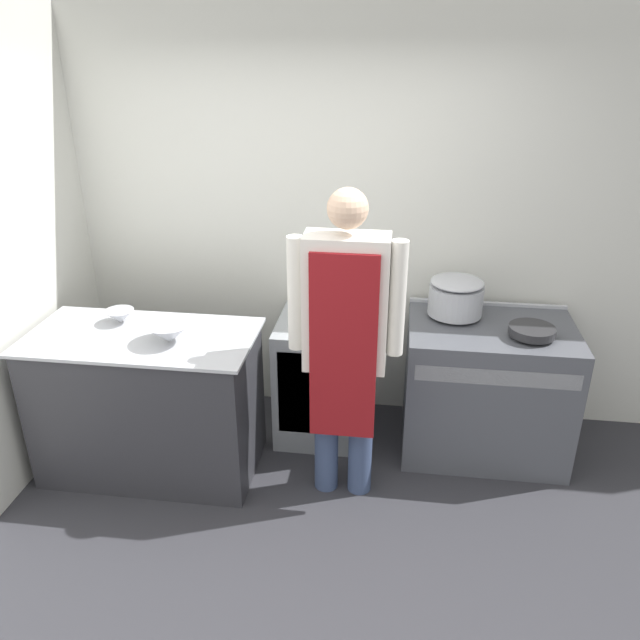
# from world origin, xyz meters

# --- Properties ---
(ground_plane) EXTENTS (14.00, 14.00, 0.00)m
(ground_plane) POSITION_xyz_m (0.00, 0.00, 0.00)
(ground_plane) COLOR #2D2D33
(wall_back) EXTENTS (8.00, 0.05, 2.70)m
(wall_back) POSITION_xyz_m (0.00, 1.67, 1.35)
(wall_back) COLOR silver
(wall_back) RESTS_ON ground_plane
(wall_left) EXTENTS (0.05, 8.00, 2.70)m
(wall_left) POSITION_xyz_m (-1.69, 1.00, 1.35)
(wall_left) COLOR silver
(wall_left) RESTS_ON ground_plane
(prep_counter) EXTENTS (1.33, 0.69, 0.92)m
(prep_counter) POSITION_xyz_m (-0.95, 0.74, 0.46)
(prep_counter) COLOR #2D2D33
(prep_counter) RESTS_ON ground_plane
(stove) EXTENTS (1.02, 0.72, 0.89)m
(stove) POSITION_xyz_m (1.11, 1.23, 0.44)
(stove) COLOR #4C4F56
(stove) RESTS_ON ground_plane
(fridge_unit) EXTENTS (0.60, 0.65, 0.83)m
(fridge_unit) POSITION_xyz_m (0.06, 1.29, 0.41)
(fridge_unit) COLOR #93999E
(fridge_unit) RESTS_ON ground_plane
(person_cook) EXTENTS (0.63, 0.24, 1.83)m
(person_cook) POSITION_xyz_m (0.25, 0.68, 1.04)
(person_cook) COLOR #38476B
(person_cook) RESTS_ON ground_plane
(mixing_bowl) EXTENTS (0.27, 0.27, 0.12)m
(mixing_bowl) POSITION_xyz_m (-0.75, 0.68, 0.98)
(mixing_bowl) COLOR #B2B5BC
(mixing_bowl) RESTS_ON prep_counter
(small_bowl) EXTENTS (0.17, 0.17, 0.08)m
(small_bowl) POSITION_xyz_m (-1.14, 0.89, 0.96)
(small_bowl) COLOR #B2B5BC
(small_bowl) RESTS_ON prep_counter
(stock_pot) EXTENTS (0.34, 0.34, 0.24)m
(stock_pot) POSITION_xyz_m (0.88, 1.36, 1.02)
(stock_pot) COLOR #B2B5BC
(stock_pot) RESTS_ON stove
(saute_pan) EXTENTS (0.27, 0.27, 0.05)m
(saute_pan) POSITION_xyz_m (1.31, 1.11, 0.92)
(saute_pan) COLOR #262628
(saute_pan) RESTS_ON stove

